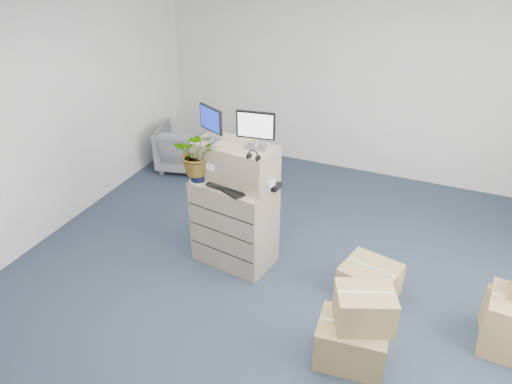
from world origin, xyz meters
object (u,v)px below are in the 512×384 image
water_bottle (241,173)px  office_chair (184,145)px  monitor_left (211,122)px  filing_cabinet_lower (234,223)px  potted_plant (197,158)px  keyboard (228,187)px  monitor_right (256,128)px

water_bottle → office_chair: water_bottle is taller
monitor_left → water_bottle: 0.61m
water_bottle → filing_cabinet_lower: bearing=-142.1°
water_bottle → potted_plant: 0.47m
keyboard → potted_plant: 0.43m
filing_cabinet_lower → monitor_right: size_ratio=2.54×
filing_cabinet_lower → potted_plant: size_ratio=1.66×
water_bottle → potted_plant: size_ratio=0.37×
monitor_right → office_chair: bearing=129.9°
monitor_right → water_bottle: bearing=169.9°
monitor_left → office_chair: (-1.44, 1.75, -1.24)m
keyboard → office_chair: size_ratio=0.66×
monitor_left → office_chair: monitor_left is taller
monitor_right → water_bottle: (-0.17, 0.01, -0.53)m
potted_plant → office_chair: (-1.35, 1.91, -0.88)m
monitor_right → water_bottle: size_ratio=1.76×
filing_cabinet_lower → potted_plant: potted_plant is taller
filing_cabinet_lower → water_bottle: bearing=46.9°
potted_plant → office_chair: potted_plant is taller
keyboard → office_chair: 2.64m
potted_plant → office_chair: 2.50m
water_bottle → office_chair: 2.60m
monitor_left → keyboard: bearing=-5.3°
filing_cabinet_lower → keyboard: size_ratio=1.99×
water_bottle → office_chair: bearing=135.2°
filing_cabinet_lower → water_bottle: (0.07, 0.05, 0.60)m
water_bottle → keyboard: bearing=-113.3°
keyboard → filing_cabinet_lower: bearing=113.2°
keyboard → water_bottle: 0.20m
monitor_left → water_bottle: (0.33, -0.01, -0.51)m
keyboard → potted_plant: size_ratio=0.83×
office_chair → monitor_left: bearing=116.0°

